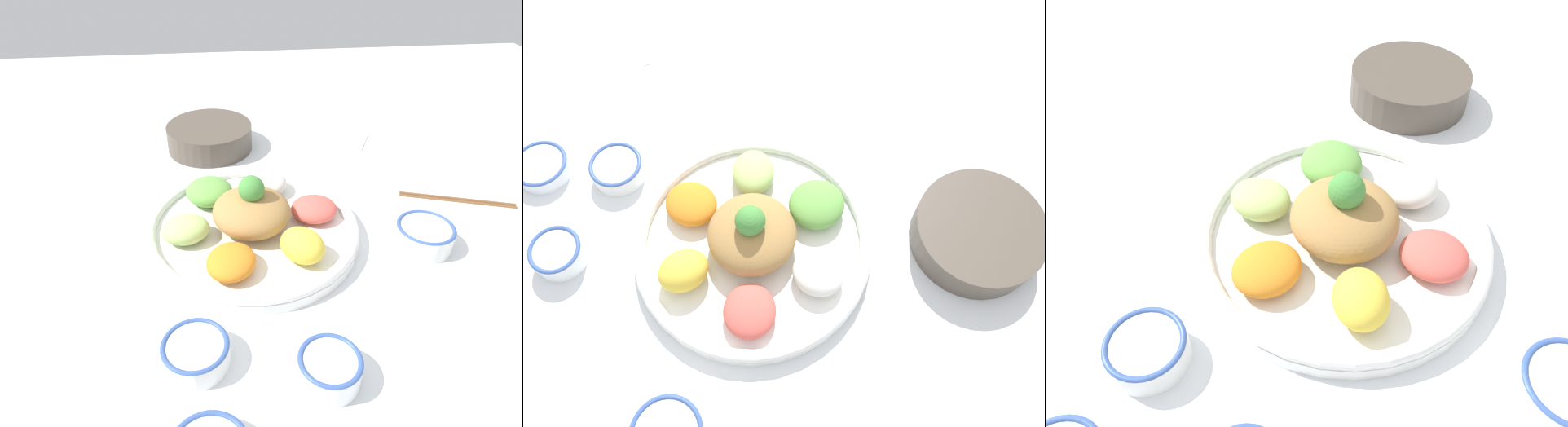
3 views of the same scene
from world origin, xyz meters
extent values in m
plane|color=white|center=(0.00, 0.00, 0.00)|extent=(2.40, 2.40, 0.00)
cylinder|color=white|center=(-0.02, -0.03, 0.01)|extent=(0.39, 0.39, 0.02)
torus|color=white|center=(-0.02, -0.03, 0.03)|extent=(0.39, 0.39, 0.02)
ellipsoid|color=#6BAD4C|center=(-0.11, -0.11, 0.04)|extent=(0.13, 0.13, 0.04)
ellipsoid|color=#B7DB7A|center=(0.00, -0.15, 0.04)|extent=(0.08, 0.09, 0.04)
ellipsoid|color=orange|center=(0.09, -0.08, 0.04)|extent=(0.11, 0.11, 0.04)
ellipsoid|color=yellow|center=(0.07, 0.04, 0.05)|extent=(0.10, 0.10, 0.06)
ellipsoid|color=#E55B51|center=(-0.04, 0.09, 0.04)|extent=(0.09, 0.10, 0.04)
ellipsoid|color=white|center=(-0.13, 0.01, 0.04)|extent=(0.10, 0.10, 0.04)
ellipsoid|color=#AD7F47|center=(-0.02, -0.03, 0.05)|extent=(0.14, 0.14, 0.07)
sphere|color=#478E3D|center=(-0.02, -0.03, 0.10)|extent=(0.05, 0.05, 0.05)
cylinder|color=white|center=(0.24, -0.13, 0.02)|extent=(0.09, 0.09, 0.04)
torus|color=#38569E|center=(0.24, -0.13, 0.03)|extent=(0.09, 0.09, 0.01)
cylinder|color=#DBB251|center=(0.24, -0.13, 0.03)|extent=(0.08, 0.08, 0.00)
cylinder|color=white|center=(0.04, 0.27, 0.02)|extent=(0.10, 0.10, 0.04)
cylinder|color=#51473D|center=(-0.38, -0.10, 0.03)|extent=(0.21, 0.21, 0.06)
ellipsoid|color=#B27F47|center=(-0.38, -0.10, 0.05)|extent=(0.18, 0.18, 0.02)
camera|label=1|loc=(0.61, -0.08, 0.51)|focal=30.00mm
camera|label=2|loc=(-0.12, 0.28, 0.79)|focal=35.00mm
camera|label=3|loc=(0.37, 0.17, 0.53)|focal=35.00mm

